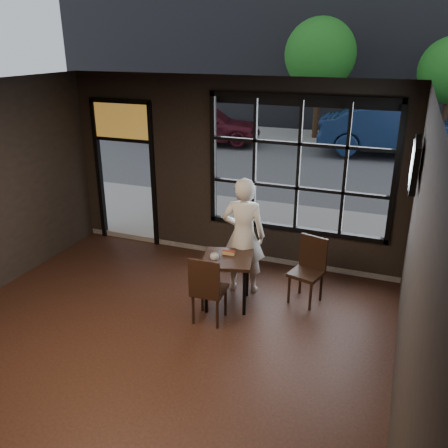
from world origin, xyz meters
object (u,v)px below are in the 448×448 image
at_px(man, 243,236).
at_px(navy_car, 395,130).
at_px(chair_near, 209,288).
at_px(cafe_table, 227,281).

xyz_separation_m(man, navy_car, (1.75, 10.44, -0.00)).
relative_size(chair_near, navy_car, 0.20).
distance_m(cafe_table, man, 0.74).
distance_m(man, navy_car, 10.59).
relative_size(chair_near, man, 0.55).
height_order(man, navy_car, man).
xyz_separation_m(cafe_table, man, (0.07, 0.51, 0.54)).
height_order(chair_near, man, man).
xyz_separation_m(chair_near, man, (0.15, 1.00, 0.41)).
distance_m(chair_near, man, 1.10).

